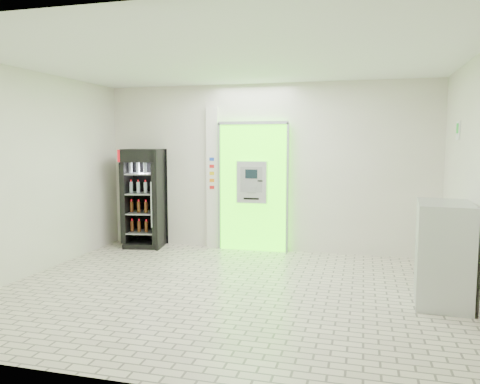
% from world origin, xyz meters
% --- Properties ---
extents(ground, '(6.00, 6.00, 0.00)m').
position_xyz_m(ground, '(0.00, 0.00, 0.00)').
color(ground, '#BEB09E').
rests_on(ground, ground).
extents(room_shell, '(6.00, 6.00, 6.00)m').
position_xyz_m(room_shell, '(0.00, 0.00, 1.84)').
color(room_shell, silver).
rests_on(room_shell, ground).
extents(atm_assembly, '(1.30, 0.24, 2.33)m').
position_xyz_m(atm_assembly, '(-0.20, 2.41, 1.17)').
color(atm_assembly, '#40FF0A').
rests_on(atm_assembly, ground).
extents(pillar, '(0.22, 0.11, 2.60)m').
position_xyz_m(pillar, '(-0.98, 2.45, 1.30)').
color(pillar, silver).
rests_on(pillar, ground).
extents(beverage_cooler, '(0.78, 0.74, 1.83)m').
position_xyz_m(beverage_cooler, '(-2.24, 2.19, 0.88)').
color(beverage_cooler, black).
rests_on(beverage_cooler, ground).
extents(steel_cabinet, '(0.69, 0.97, 1.24)m').
position_xyz_m(steel_cabinet, '(2.68, 0.22, 0.62)').
color(steel_cabinet, '#B4B7BD').
rests_on(steel_cabinet, ground).
extents(exit_sign, '(0.02, 0.22, 0.26)m').
position_xyz_m(exit_sign, '(2.99, 1.40, 2.12)').
color(exit_sign, white).
rests_on(exit_sign, room_shell).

